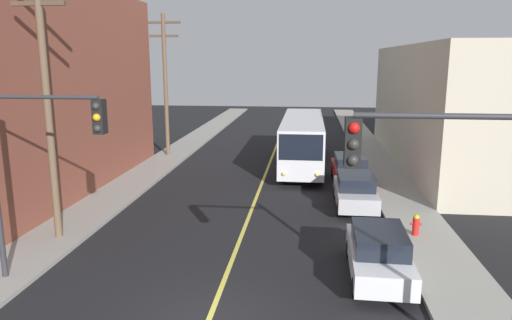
{
  "coord_description": "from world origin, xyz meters",
  "views": [
    {
      "loc": [
        2.57,
        -11.43,
        6.92
      ],
      "look_at": [
        0.0,
        11.73,
        2.0
      ],
      "focal_mm": 33.5,
      "sensor_mm": 36.0,
      "label": 1
    }
  ],
  "objects_px": {
    "fire_hydrant": "(416,224)",
    "parked_car_silver": "(355,190)",
    "parked_car_red": "(350,169)",
    "utility_pole_near": "(46,92)",
    "traffic_signal_left_corner": "(39,149)",
    "utility_pole_mid": "(165,79)",
    "traffic_signal_right_corner": "(451,194)",
    "parked_car_white": "(379,253)",
    "city_bus": "(303,139)"
  },
  "relations": [
    {
      "from": "fire_hydrant",
      "to": "parked_car_silver",
      "type": "bearing_deg",
      "value": 117.82
    },
    {
      "from": "parked_car_red",
      "to": "utility_pole_near",
      "type": "xyz_separation_m",
      "value": [
        -12.01,
        -10.11,
        4.92
      ]
    },
    {
      "from": "fire_hydrant",
      "to": "utility_pole_near",
      "type": "bearing_deg",
      "value": -173.13
    },
    {
      "from": "parked_car_red",
      "to": "traffic_signal_left_corner",
      "type": "xyz_separation_m",
      "value": [
        -10.38,
        -13.65,
        3.46
      ]
    },
    {
      "from": "parked_car_silver",
      "to": "utility_pole_mid",
      "type": "height_order",
      "value": "utility_pole_mid"
    },
    {
      "from": "utility_pole_near",
      "to": "traffic_signal_left_corner",
      "type": "bearing_deg",
      "value": -65.24
    },
    {
      "from": "utility_pole_mid",
      "to": "utility_pole_near",
      "type": "bearing_deg",
      "value": -88.43
    },
    {
      "from": "traffic_signal_left_corner",
      "to": "fire_hydrant",
      "type": "distance_m",
      "value": 13.83
    },
    {
      "from": "fire_hydrant",
      "to": "parked_car_red",
      "type": "bearing_deg",
      "value": 102.59
    },
    {
      "from": "parked_car_red",
      "to": "traffic_signal_right_corner",
      "type": "bearing_deg",
      "value": -88.53
    },
    {
      "from": "utility_pole_mid",
      "to": "traffic_signal_left_corner",
      "type": "relative_size",
      "value": 1.64
    },
    {
      "from": "parked_car_silver",
      "to": "traffic_signal_right_corner",
      "type": "bearing_deg",
      "value": -87.41
    },
    {
      "from": "parked_car_white",
      "to": "traffic_signal_right_corner",
      "type": "distance_m",
      "value": 6.26
    },
    {
      "from": "parked_car_red",
      "to": "fire_hydrant",
      "type": "relative_size",
      "value": 5.3
    },
    {
      "from": "traffic_signal_right_corner",
      "to": "fire_hydrant",
      "type": "height_order",
      "value": "traffic_signal_right_corner"
    },
    {
      "from": "utility_pole_mid",
      "to": "traffic_signal_right_corner",
      "type": "height_order",
      "value": "utility_pole_mid"
    },
    {
      "from": "utility_pole_near",
      "to": "city_bus",
      "type": "bearing_deg",
      "value": 57.07
    },
    {
      "from": "city_bus",
      "to": "fire_hydrant",
      "type": "relative_size",
      "value": 14.48
    },
    {
      "from": "fire_hydrant",
      "to": "traffic_signal_left_corner",
      "type": "bearing_deg",
      "value": -156.96
    },
    {
      "from": "utility_pole_mid",
      "to": "traffic_signal_right_corner",
      "type": "distance_m",
      "value": 26.82
    },
    {
      "from": "utility_pole_mid",
      "to": "fire_hydrant",
      "type": "bearing_deg",
      "value": -45.53
    },
    {
      "from": "traffic_signal_right_corner",
      "to": "utility_pole_mid",
      "type": "bearing_deg",
      "value": 118.79
    },
    {
      "from": "utility_pole_near",
      "to": "traffic_signal_left_corner",
      "type": "xyz_separation_m",
      "value": [
        1.63,
        -3.54,
        -1.46
      ]
    },
    {
      "from": "utility_pole_near",
      "to": "parked_car_red",
      "type": "bearing_deg",
      "value": 40.08
    },
    {
      "from": "city_bus",
      "to": "traffic_signal_right_corner",
      "type": "bearing_deg",
      "value": -81.49
    },
    {
      "from": "parked_car_silver",
      "to": "utility_pole_near",
      "type": "xyz_separation_m",
      "value": [
        -11.88,
        -5.49,
        4.92
      ]
    },
    {
      "from": "parked_car_white",
      "to": "utility_pole_near",
      "type": "height_order",
      "value": "utility_pole_near"
    },
    {
      "from": "parked_car_white",
      "to": "fire_hydrant",
      "type": "bearing_deg",
      "value": 62.01
    },
    {
      "from": "utility_pole_near",
      "to": "traffic_signal_right_corner",
      "type": "relative_size",
      "value": 1.7
    },
    {
      "from": "utility_pole_near",
      "to": "utility_pole_mid",
      "type": "bearing_deg",
      "value": 91.57
    },
    {
      "from": "city_bus",
      "to": "parked_car_silver",
      "type": "bearing_deg",
      "value": -73.29
    },
    {
      "from": "utility_pole_near",
      "to": "fire_hydrant",
      "type": "relative_size",
      "value": 12.16
    },
    {
      "from": "city_bus",
      "to": "parked_car_red",
      "type": "distance_m",
      "value": 5.09
    },
    {
      "from": "parked_car_silver",
      "to": "traffic_signal_right_corner",
      "type": "xyz_separation_m",
      "value": [
        0.57,
        -12.68,
        3.46
      ]
    },
    {
      "from": "parked_car_white",
      "to": "utility_pole_mid",
      "type": "distance_m",
      "value": 22.58
    },
    {
      "from": "parked_car_white",
      "to": "utility_pole_mid",
      "type": "bearing_deg",
      "value": 124.13
    },
    {
      "from": "traffic_signal_left_corner",
      "to": "utility_pole_mid",
      "type": "bearing_deg",
      "value": 95.99
    },
    {
      "from": "parked_car_red",
      "to": "fire_hydrant",
      "type": "bearing_deg",
      "value": -77.41
    },
    {
      "from": "parked_car_red",
      "to": "utility_pole_near",
      "type": "relative_size",
      "value": 0.44
    },
    {
      "from": "traffic_signal_right_corner",
      "to": "utility_pole_near",
      "type": "bearing_deg",
      "value": 149.98
    },
    {
      "from": "parked_car_red",
      "to": "city_bus",
      "type": "bearing_deg",
      "value": 123.6
    },
    {
      "from": "utility_pole_mid",
      "to": "traffic_signal_right_corner",
      "type": "relative_size",
      "value": 1.64
    },
    {
      "from": "parked_car_silver",
      "to": "traffic_signal_left_corner",
      "type": "height_order",
      "value": "traffic_signal_left_corner"
    },
    {
      "from": "utility_pole_near",
      "to": "traffic_signal_left_corner",
      "type": "distance_m",
      "value": 4.16
    },
    {
      "from": "parked_car_red",
      "to": "utility_pole_mid",
      "type": "bearing_deg",
      "value": 153.64
    },
    {
      "from": "city_bus",
      "to": "fire_hydrant",
      "type": "xyz_separation_m",
      "value": [
        4.65,
        -12.6,
        -1.23
      ]
    },
    {
      "from": "parked_car_silver",
      "to": "fire_hydrant",
      "type": "height_order",
      "value": "parked_car_silver"
    },
    {
      "from": "traffic_signal_right_corner",
      "to": "fire_hydrant",
      "type": "bearing_deg",
      "value": 80.78
    },
    {
      "from": "parked_car_red",
      "to": "utility_pole_mid",
      "type": "xyz_separation_m",
      "value": [
        -12.46,
        6.17,
        4.73
      ]
    },
    {
      "from": "utility_pole_near",
      "to": "traffic_signal_right_corner",
      "type": "distance_m",
      "value": 14.46
    }
  ]
}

